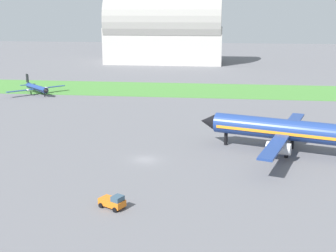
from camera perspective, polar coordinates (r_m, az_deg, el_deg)
The scene contains 6 objects.
ground_plane at distance 80.57m, azimuth -2.92°, elevation -4.36°, with size 600.00×600.00×0.00m, color slate.
grass_taxiway_strip at distance 151.44m, azimuth 1.83°, elevation 4.68°, with size 360.00×28.00×0.08m, color #478438.
airplane_taxiing_turboprop at distance 148.88m, azimuth -16.54°, elevation 4.73°, with size 14.18×15.25×5.88m.
airplane_midfield_jet at distance 86.35m, azimuth 14.76°, elevation -0.50°, with size 33.19×33.51×12.16m.
pushback_tug_near_gate at distance 61.79m, azimuth -7.08°, elevation -9.64°, with size 4.02×3.30×1.95m.
hangar_distant at distance 230.84m, azimuth -0.43°, elevation 12.26°, with size 58.37×31.14×36.30m.
Camera 1 is at (13.27, -75.02, 26.20)m, focal length 47.42 mm.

